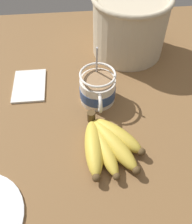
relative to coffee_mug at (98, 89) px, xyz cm
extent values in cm
cube|color=brown|center=(4.57, 0.95, -5.31)|extent=(105.39, 105.39, 2.99)
cylinder|color=white|center=(-0.11, 0.00, -0.28)|extent=(9.36, 9.36, 7.08)
cylinder|color=navy|center=(-0.11, 0.00, -0.71)|extent=(9.56, 9.56, 3.11)
torus|color=white|center=(5.42, 0.00, 0.62)|extent=(5.16, 0.90, 5.16)
cylinder|color=#997551|center=(-0.11, 0.00, 3.36)|extent=(8.16, 8.16, 0.40)
torus|color=white|center=(-0.11, 0.00, 5.05)|extent=(9.36, 9.36, 0.60)
cylinder|color=#B2B2B7|center=(-2.91, 0.00, 4.79)|extent=(2.82, 0.50, 14.29)
ellipsoid|color=#B2B2B7|center=(-1.75, 0.00, -2.32)|extent=(3.00, 2.00, 0.80)
cylinder|color=#4C381E|center=(8.24, -2.40, -0.98)|extent=(2.00, 2.00, 3.00)
ellipsoid|color=gold|center=(16.63, -2.56, -1.76)|extent=(14.85, 4.40, 4.12)
sphere|color=#4C381E|center=(24.02, -2.70, -1.76)|extent=(1.86, 1.86, 1.86)
ellipsoid|color=gold|center=(16.65, -0.29, -1.98)|extent=(15.76, 7.30, 3.68)
sphere|color=#4C381E|center=(24.08, 1.57, -1.98)|extent=(1.66, 1.66, 1.66)
ellipsoid|color=gold|center=(16.15, 2.03, -1.74)|extent=(16.10, 11.51, 4.16)
sphere|color=#4C381E|center=(23.19, 5.97, -1.74)|extent=(1.87, 1.87, 1.87)
ellipsoid|color=gold|center=(13.89, 3.14, -1.75)|extent=(12.77, 12.63, 4.15)
sphere|color=#4C381E|center=(18.83, 7.97, -1.75)|extent=(1.87, 1.87, 1.87)
cylinder|color=beige|center=(-21.24, 11.91, 5.05)|extent=(22.31, 22.31, 17.75)
cube|color=white|center=(-6.93, -19.09, -3.52)|extent=(12.97, 9.08, 0.60)
camera|label=1|loc=(46.58, -4.95, 46.77)|focal=40.00mm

